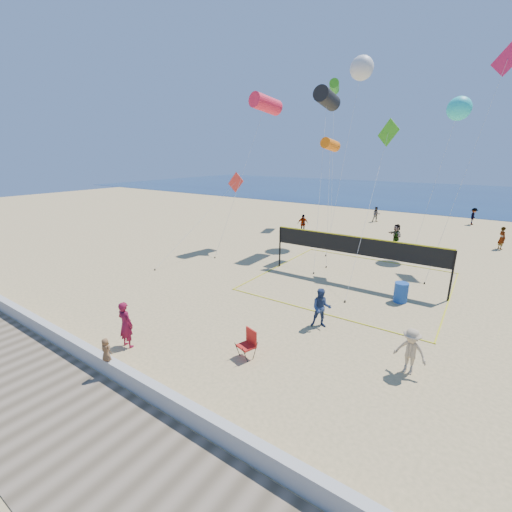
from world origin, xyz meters
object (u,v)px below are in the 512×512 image
Objects in this scene: trash_barrel at (401,292)px; camp_chair at (249,342)px; volleyball_net at (355,250)px; woman at (126,324)px.

camp_chair is at bearing -112.11° from trash_barrel.
camp_chair is 1.19× the size of trash_barrel.
volleyball_net reaches higher than camp_chair.
trash_barrel is 3.50m from volleyball_net.
camp_chair is 8.78m from trash_barrel.
woman is 1.84× the size of trash_barrel.
woman is 0.18× the size of volleyball_net.
camp_chair is (4.17, 2.04, -0.31)m from woman.
woman is at bearing -112.24° from volleyball_net.
volleyball_net is (-2.91, 1.42, 1.34)m from trash_barrel.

